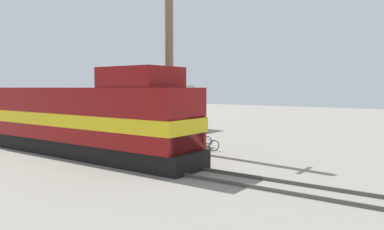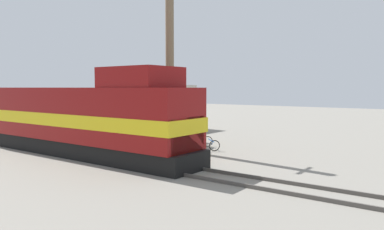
{
  "view_description": "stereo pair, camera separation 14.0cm",
  "coord_description": "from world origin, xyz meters",
  "px_view_note": "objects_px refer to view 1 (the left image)",
  "views": [
    {
      "loc": [
        -13.45,
        -15.17,
        3.87
      ],
      "look_at": [
        1.2,
        -4.54,
        2.53
      ],
      "focal_mm": 35.0,
      "sensor_mm": 36.0,
      "label": 1
    },
    {
      "loc": [
        -13.37,
        -15.28,
        3.87
      ],
      "look_at": [
        1.2,
        -4.54,
        2.53
      ],
      "focal_mm": 35.0,
      "sensor_mm": 36.0,
      "label": 2
    }
  ],
  "objects_px": {
    "vendor_umbrella": "(178,114)",
    "locomotive": "(84,119)",
    "utility_pole": "(169,56)",
    "person_bystander": "(190,134)",
    "billboard_sign": "(169,102)",
    "bicycle": "(210,143)"
  },
  "relations": [
    {
      "from": "vendor_umbrella",
      "to": "person_bystander",
      "type": "xyz_separation_m",
      "value": [
        -1.03,
        -1.76,
        -1.16
      ]
    },
    {
      "from": "utility_pole",
      "to": "bicycle",
      "type": "bearing_deg",
      "value": -50.77
    },
    {
      "from": "bicycle",
      "to": "locomotive",
      "type": "bearing_deg",
      "value": -172.98
    },
    {
      "from": "vendor_umbrella",
      "to": "bicycle",
      "type": "relative_size",
      "value": 1.28
    },
    {
      "from": "utility_pole",
      "to": "person_bystander",
      "type": "bearing_deg",
      "value": -69.65
    },
    {
      "from": "utility_pole",
      "to": "bicycle",
      "type": "xyz_separation_m",
      "value": [
        1.63,
        -1.99,
        -5.47
      ]
    },
    {
      "from": "person_bystander",
      "to": "locomotive",
      "type": "bearing_deg",
      "value": 142.88
    },
    {
      "from": "locomotive",
      "to": "bicycle",
      "type": "bearing_deg",
      "value": -36.17
    },
    {
      "from": "locomotive",
      "to": "billboard_sign",
      "type": "distance_m",
      "value": 7.62
    },
    {
      "from": "utility_pole",
      "to": "vendor_umbrella",
      "type": "xyz_separation_m",
      "value": [
        1.5,
        0.48,
        -3.68
      ]
    },
    {
      "from": "vendor_umbrella",
      "to": "locomotive",
      "type": "bearing_deg",
      "value": 161.42
    },
    {
      "from": "vendor_umbrella",
      "to": "bicycle",
      "type": "distance_m",
      "value": 3.06
    },
    {
      "from": "billboard_sign",
      "to": "bicycle",
      "type": "bearing_deg",
      "value": -107.46
    },
    {
      "from": "bicycle",
      "to": "billboard_sign",
      "type": "bearing_deg",
      "value": 115.73
    },
    {
      "from": "billboard_sign",
      "to": "utility_pole",
      "type": "bearing_deg",
      "value": -140.61
    },
    {
      "from": "vendor_umbrella",
      "to": "bicycle",
      "type": "height_order",
      "value": "vendor_umbrella"
    },
    {
      "from": "billboard_sign",
      "to": "locomotive",
      "type": "bearing_deg",
      "value": 179.9
    },
    {
      "from": "utility_pole",
      "to": "locomotive",
      "type": "bearing_deg",
      "value": 151.02
    },
    {
      "from": "bicycle",
      "to": "person_bystander",
      "type": "bearing_deg",
      "value": -168.59
    },
    {
      "from": "locomotive",
      "to": "billboard_sign",
      "type": "xyz_separation_m",
      "value": [
        7.58,
        -0.01,
        0.77
      ]
    },
    {
      "from": "utility_pole",
      "to": "person_bystander",
      "type": "height_order",
      "value": "utility_pole"
    },
    {
      "from": "person_bystander",
      "to": "bicycle",
      "type": "distance_m",
      "value": 1.5
    }
  ]
}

